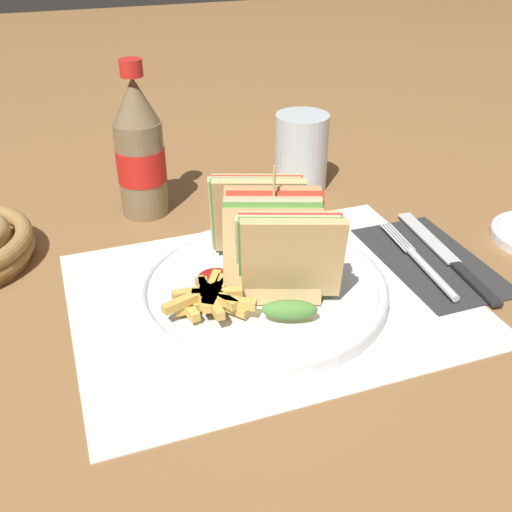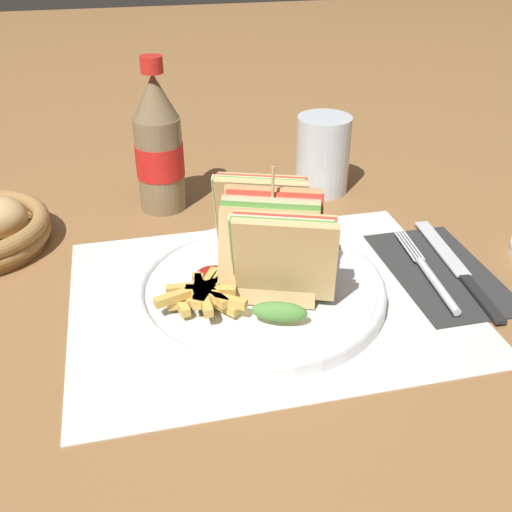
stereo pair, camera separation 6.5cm
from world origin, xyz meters
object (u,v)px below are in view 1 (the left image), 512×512
plate_main (262,288)px  club_sandwich (272,239)px  fork (424,265)px  knife (446,255)px  coke_bottle_near (140,151)px  glass_near (301,157)px

plate_main → club_sandwich: bearing=23.5°
plate_main → fork: 0.20m
fork → knife: (0.04, 0.01, -0.00)m
coke_bottle_near → glass_near: coke_bottle_near is taller
fork → coke_bottle_near: bearing=141.5°
club_sandwich → coke_bottle_near: size_ratio=0.97×
knife → plate_main: bearing=-175.8°
coke_bottle_near → knife: bearing=-38.0°
fork → coke_bottle_near: coke_bottle_near is taller
plate_main → coke_bottle_near: size_ratio=1.32×
fork → glass_near: glass_near is taller
knife → coke_bottle_near: bearing=146.9°
knife → club_sandwich: bearing=-177.3°
plate_main → knife: plate_main is taller
club_sandwich → coke_bottle_near: 0.26m
fork → club_sandwich: bearing=177.9°
fork → plate_main: bearing=180.0°
club_sandwich → fork: bearing=-7.0°
fork → knife: fork is taller
club_sandwich → fork: (0.18, -0.02, -0.06)m
knife → fork: bearing=-156.0°
club_sandwich → glass_near: (0.14, 0.24, -0.02)m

